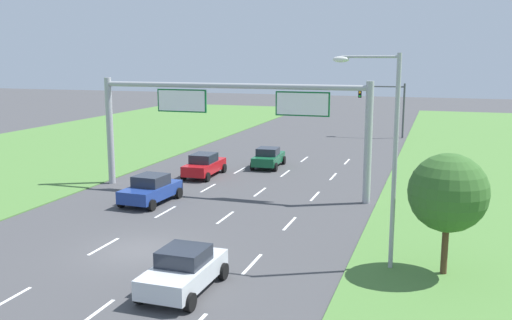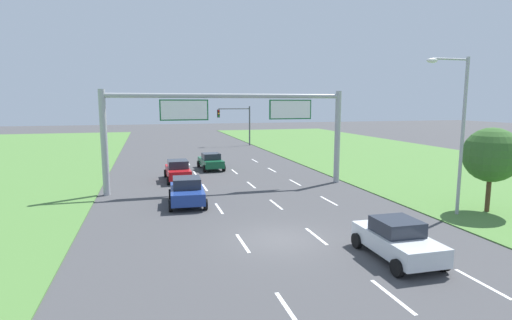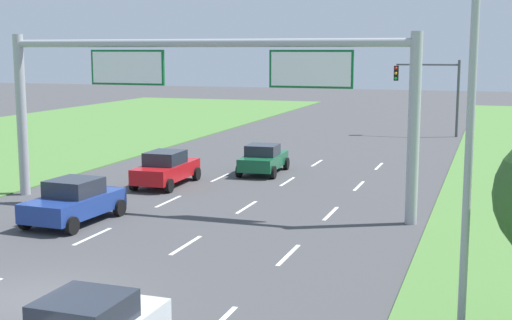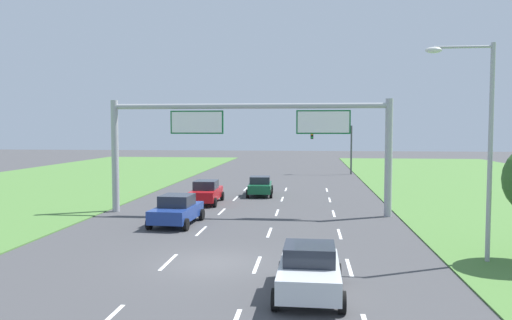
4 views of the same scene
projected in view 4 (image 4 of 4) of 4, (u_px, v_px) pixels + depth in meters
ground_plane at (212, 263)px, 19.37m from camera, size 200.00×200.00×0.00m
lane_dashes_inner_left at (187, 244)px, 22.53m from camera, size 0.14×44.40×0.01m
lane_dashes_inner_right at (264, 246)px, 22.16m from camera, size 0.14×44.40×0.01m
lane_dashes_slip at (344, 248)px, 21.79m from camera, size 0.14×44.40×0.01m
car_near_red at (309, 270)px, 15.65m from camera, size 2.17×4.05×1.59m
car_lead_silver at (206, 192)px, 34.83m from camera, size 2.04×4.37×1.63m
car_mid_lane at (260, 186)px, 39.03m from camera, size 2.17×4.07×1.52m
car_far_ahead at (177, 210)px, 27.17m from camera, size 2.39×4.23×1.63m
sign_gantry at (250, 134)px, 30.29m from camera, size 17.24×0.44×7.00m
traffic_light_mast at (334, 141)px, 57.28m from camera, size 4.76×0.49×5.60m
street_lamp at (481, 133)px, 19.18m from camera, size 2.61×0.32×8.50m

